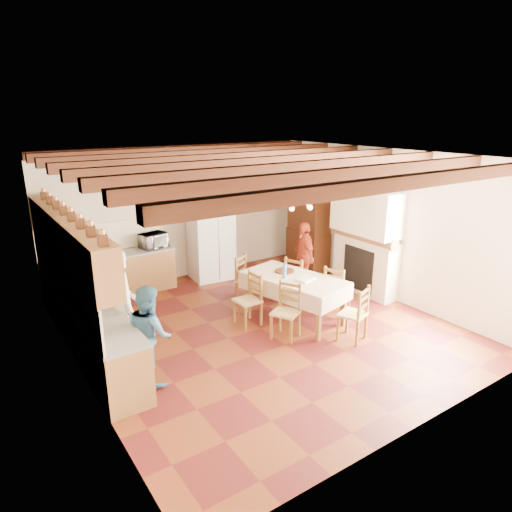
{
  "coord_description": "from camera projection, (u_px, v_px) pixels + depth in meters",
  "views": [
    {
      "loc": [
        -4.17,
        -6.02,
        3.67
      ],
      "look_at": [
        0.1,
        0.3,
        1.25
      ],
      "focal_mm": 32.0,
      "sensor_mm": 36.0,
      "label": 1
    }
  ],
  "objects": [
    {
      "name": "floor",
      "position": [
        261.0,
        329.0,
        8.09
      ],
      "size": [
        6.0,
        6.5,
        0.02
      ],
      "primitive_type": "cube",
      "color": "#521715",
      "rests_on": "ground"
    },
    {
      "name": "lower_cabinets_left",
      "position": [
        86.0,
        322.0,
        7.35
      ],
      "size": [
        0.6,
        4.3,
        0.86
      ],
      "primitive_type": "cube",
      "color": "brown",
      "rests_on": "ground"
    },
    {
      "name": "chair_right_far",
      "position": [
        297.0,
        279.0,
        9.09
      ],
      "size": [
        0.53,
        0.54,
        0.96
      ],
      "primitive_type": null,
      "rotation": [
        0.0,
        0.0,
        1.95
      ],
      "color": "brown",
      "rests_on": "floor"
    },
    {
      "name": "backsplash_back",
      "position": [
        111.0,
        236.0,
        9.46
      ],
      "size": [
        2.3,
        0.03,
        0.6
      ],
      "primitive_type": "cube",
      "color": "beige",
      "rests_on": "ground"
    },
    {
      "name": "person_man",
      "position": [
        123.0,
        307.0,
        6.79
      ],
      "size": [
        0.48,
        0.69,
        1.79
      ],
      "primitive_type": "imported",
      "rotation": [
        0.0,
        0.0,
        1.49
      ],
      "color": "white",
      "rests_on": "floor"
    },
    {
      "name": "microwave",
      "position": [
        154.0,
        240.0,
        9.7
      ],
      "size": [
        0.63,
        0.5,
        0.31
      ],
      "primitive_type": "imported",
      "rotation": [
        0.0,
        0.0,
        0.24
      ],
      "color": "silver",
      "rests_on": "countertop_back"
    },
    {
      "name": "chair_end_near",
      "position": [
        353.0,
        313.0,
        7.56
      ],
      "size": [
        0.53,
        0.52,
        0.96
      ],
      "primitive_type": null,
      "rotation": [
        0.0,
        0.0,
        3.5
      ],
      "color": "brown",
      "rests_on": "floor"
    },
    {
      "name": "chair_left_far",
      "position": [
        247.0,
        300.0,
        8.1
      ],
      "size": [
        0.41,
        0.43,
        0.96
      ],
      "primitive_type": null,
      "rotation": [
        0.0,
        0.0,
        -1.54
      ],
      "color": "brown",
      "rests_on": "floor"
    },
    {
      "name": "fireplace",
      "position": [
        365.0,
        228.0,
        9.27
      ],
      "size": [
        0.56,
        1.6,
        2.8
      ],
      "primitive_type": null,
      "color": "beige",
      "rests_on": "ground"
    },
    {
      "name": "ceiling",
      "position": [
        261.0,
        155.0,
        7.18
      ],
      "size": [
        6.0,
        6.5,
        0.02
      ],
      "primitive_type": "cube",
      "color": "white",
      "rests_on": "ground"
    },
    {
      "name": "ceiling_beams",
      "position": [
        261.0,
        162.0,
        7.21
      ],
      "size": [
        6.0,
        6.3,
        0.16
      ],
      "primitive_type": null,
      "color": "#391C10",
      "rests_on": "ground"
    },
    {
      "name": "dining_table",
      "position": [
        294.0,
        281.0,
        8.26
      ],
      "size": [
        1.36,
        2.05,
        0.82
      ],
      "rotation": [
        0.0,
        0.0,
        0.23
      ],
      "color": "beige",
      "rests_on": "floor"
    },
    {
      "name": "refrigerator",
      "position": [
        211.0,
        240.0,
        10.31
      ],
      "size": [
        0.97,
        0.83,
        1.81
      ],
      "primitive_type": "cube",
      "rotation": [
        0.0,
        0.0,
        -0.09
      ],
      "color": "silver",
      "rests_on": "floor"
    },
    {
      "name": "hutch",
      "position": [
        308.0,
        226.0,
        10.82
      ],
      "size": [
        0.58,
        1.22,
        2.16
      ],
      "primitive_type": null,
      "rotation": [
        0.0,
        0.0,
        -0.07
      ],
      "color": "#37160C",
      "rests_on": "floor"
    },
    {
      "name": "chair_left_near",
      "position": [
        286.0,
        312.0,
        7.62
      ],
      "size": [
        0.55,
        0.56,
        0.96
      ],
      "primitive_type": null,
      "rotation": [
        0.0,
        0.0,
        -1.09
      ],
      "color": "brown",
      "rests_on": "floor"
    },
    {
      "name": "wall_front",
      "position": [
        428.0,
        316.0,
        5.06
      ],
      "size": [
        6.0,
        0.02,
        3.0
      ],
      "primitive_type": "cube",
      "color": "beige",
      "rests_on": "ground"
    },
    {
      "name": "upper_cabinets",
      "position": [
        67.0,
        238.0,
        6.85
      ],
      "size": [
        0.35,
        4.2,
        0.7
      ],
      "primitive_type": "cube",
      "color": "brown",
      "rests_on": "ground"
    },
    {
      "name": "wall_left",
      "position": [
        74.0,
        283.0,
        6.03
      ],
      "size": [
        0.02,
        6.5,
        3.0
      ],
      "primitive_type": "cube",
      "color": "beige",
      "rests_on": "ground"
    },
    {
      "name": "wall_right",
      "position": [
        383.0,
        224.0,
        9.24
      ],
      "size": [
        0.02,
        6.5,
        3.0
      ],
      "primitive_type": "cube",
      "color": "beige",
      "rests_on": "ground"
    },
    {
      "name": "backsplash_left",
      "position": [
        61.0,
        281.0,
        6.96
      ],
      "size": [
        0.03,
        4.3,
        0.6
      ],
      "primitive_type": "cube",
      "color": "beige",
      "rests_on": "ground"
    },
    {
      "name": "wall_picture",
      "position": [
        238.0,
        191.0,
        10.91
      ],
      "size": [
        0.34,
        0.03,
        0.42
      ],
      "primitive_type": "cube",
      "color": "black",
      "rests_on": "ground"
    },
    {
      "name": "chandelier",
      "position": [
        296.0,
        199.0,
        7.8
      ],
      "size": [
        0.47,
        0.47,
        0.03
      ],
      "primitive_type": "torus",
      "color": "black",
      "rests_on": "ground"
    },
    {
      "name": "chair_end_far",
      "position": [
        248.0,
        279.0,
        9.08
      ],
      "size": [
        0.56,
        0.55,
        0.96
      ],
      "primitive_type": null,
      "rotation": [
        0.0,
        0.0,
        0.48
      ],
      "color": "brown",
      "rests_on": "floor"
    },
    {
      "name": "countertop_left",
      "position": [
        83.0,
        296.0,
        7.21
      ],
      "size": [
        0.62,
        4.3,
        0.04
      ],
      "primitive_type": "cube",
      "color": "slate",
      "rests_on": "lower_cabinets_left"
    },
    {
      "name": "lower_cabinets_back",
      "position": [
        119.0,
        275.0,
        9.46
      ],
      "size": [
        2.3,
        0.6,
        0.86
      ],
      "primitive_type": "cube",
      "color": "brown",
      "rests_on": "ground"
    },
    {
      "name": "chair_right_near",
      "position": [
        337.0,
        290.0,
        8.55
      ],
      "size": [
        0.53,
        0.54,
        0.96
      ],
      "primitive_type": null,
      "rotation": [
        0.0,
        0.0,
        1.95
      ],
      "color": "brown",
      "rests_on": "floor"
    },
    {
      "name": "countertop_back",
      "position": [
        117.0,
        254.0,
        9.33
      ],
      "size": [
        2.34,
        0.62,
        0.04
      ],
      "primitive_type": "cube",
      "color": "slate",
      "rests_on": "lower_cabinets_back"
    },
    {
      "name": "wall_back",
      "position": [
        178.0,
        213.0,
        10.21
      ],
      "size": [
        6.0,
        0.02,
        3.0
      ],
      "primitive_type": "cube",
      "color": "beige",
      "rests_on": "ground"
    },
    {
      "name": "person_woman_red",
      "position": [
        304.0,
        255.0,
        9.75
      ],
      "size": [
        0.59,
        0.93,
        1.47
      ],
      "primitive_type": "imported",
      "rotation": [
        0.0,
        0.0,
        -1.86
      ],
      "color": "#B83E24",
      "rests_on": "floor"
    },
    {
      "name": "fridge_vase",
      "position": [
        209.0,
        192.0,
        9.98
      ],
      "size": [
        0.36,
        0.36,
        0.34
      ],
      "primitive_type": "imported",
      "rotation": [
        0.0,
        0.0,
        0.11
      ],
      "color": "#37160C",
      "rests_on": "refrigerator"
    },
    {
      "name": "person_woman_blue",
      "position": [
        150.0,
        334.0,
        6.34
      ],
      "size": [
        0.57,
        0.72,
        1.43
      ],
      "primitive_type": "imported",
      "rotation": [
        0.0,
        0.0,
        1.62
      ],
      "color": "teal",
      "rests_on": "floor"
    }
  ]
}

